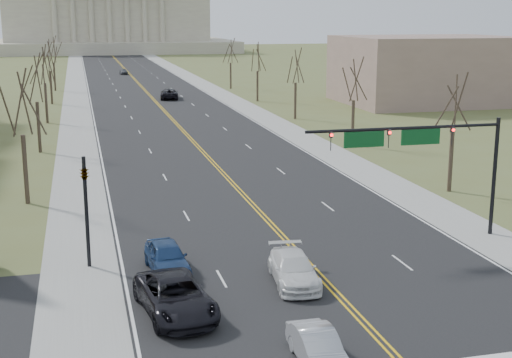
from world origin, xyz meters
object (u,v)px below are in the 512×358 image
signal_mast (419,145)px  car_sb_outer_lead (175,296)px  car_sb_inner_second (294,269)px  car_sb_inner_lead (318,348)px  car_far_nb (169,94)px  car_sb_outer_second (167,257)px  car_far_sb (124,71)px  signal_left (86,199)px

signal_mast → car_sb_outer_lead: size_ratio=2.01×
signal_mast → car_sb_inner_second: bearing=-151.3°
car_sb_inner_lead → car_far_nb: (5.74, 90.15, 0.15)m
car_far_nb → car_sb_outer_second: bearing=90.0°
signal_mast → car_sb_inner_lead: (-10.65, -13.37, -5.07)m
car_far_nb → car_far_sb: bearing=-78.2°
car_far_sb → signal_mast: bearing=-89.9°
car_far_nb → car_sb_inner_second: bearing=94.4°
car_sb_outer_lead → signal_left: bearing=108.6°
car_sb_inner_second → car_far_sb: bearing=95.8°
car_sb_inner_second → car_sb_outer_second: 6.73m
signal_left → car_far_sb: size_ratio=1.51×
signal_left → car_sb_inner_lead: signal_left is taller
car_sb_outer_lead → car_sb_outer_second: car_sb_outer_lead is taller
car_sb_inner_second → car_sb_outer_second: bearing=157.9°
car_far_nb → signal_mast: bearing=101.0°
car_sb_outer_lead → car_sb_inner_second: (6.24, 2.35, -0.10)m
signal_mast → car_sb_outer_second: bearing=-173.1°
car_sb_inner_lead → car_far_nb: bearing=86.6°
car_sb_outer_second → signal_left: bearing=151.2°
signal_mast → car_sb_inner_second: (-9.06, -4.97, -5.01)m
signal_mast → car_sb_inner_second: size_ratio=2.37×
signal_mast → car_far_sb: 127.76m
car_sb_outer_second → car_far_nb: (10.09, 78.59, 0.03)m
signal_mast → car_sb_outer_second: signal_mast is taller
car_sb_inner_second → car_far_nb: (4.15, 81.74, 0.09)m
car_sb_outer_lead → car_far_nb: size_ratio=1.01×
signal_mast → car_sb_outer_second: 15.90m
car_far_nb → car_far_sb: (-3.91, 50.58, -0.15)m
car_sb_inner_lead → car_sb_outer_lead: bearing=127.7°
signal_left → car_sb_inner_lead: (8.30, -13.37, -3.02)m
car_sb_inner_lead → car_sb_outer_second: bearing=110.8°
car_sb_outer_second → car_far_nb: size_ratio=0.79×
signal_mast → car_far_nb: 77.09m
car_sb_outer_lead → car_far_sb: (6.48, 134.67, -0.16)m
car_sb_inner_second → car_far_sb: 132.32m
car_sb_outer_lead → car_far_nb: car_sb_outer_lead is taller
car_sb_inner_second → car_far_nb: car_far_nb is taller
car_sb_outer_second → car_far_nb: bearing=78.6°
signal_left → car_sb_outer_lead: size_ratio=1.00×
signal_mast → signal_left: bearing=180.0°
car_sb_outer_second → car_far_sb: 129.32m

